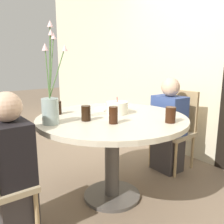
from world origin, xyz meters
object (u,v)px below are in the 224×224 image
(birthday_cake, at_px, (117,108))
(person_woman, at_px, (168,128))
(side_plate, at_px, (105,109))
(person_boy, at_px, (13,172))
(drink_glass_0, at_px, (86,113))
(drink_glass_1, at_px, (58,108))
(drink_glass_3, at_px, (113,115))
(chair_left_flank, at_px, (177,125))
(drink_glass_2, at_px, (170,115))
(flower_vase, at_px, (51,101))

(birthday_cake, height_order, person_woman, person_woman)
(side_plate, height_order, person_boy, person_boy)
(drink_glass_0, bearing_deg, person_woman, 93.75)
(drink_glass_1, xyz_separation_m, drink_glass_3, (0.55, 0.21, 0.01))
(chair_left_flank, relative_size, person_boy, 0.85)
(chair_left_flank, bearing_deg, side_plate, -107.94)
(side_plate, xyz_separation_m, drink_glass_0, (0.28, -0.38, 0.06))
(drink_glass_2, relative_size, person_woman, 0.12)
(side_plate, bearing_deg, birthday_cake, -7.49)
(side_plate, height_order, person_woman, person_woman)
(drink_glass_1, distance_m, drink_glass_3, 0.59)
(side_plate, bearing_deg, drink_glass_1, -98.63)
(birthday_cake, height_order, person_boy, person_boy)
(flower_vase, relative_size, person_woman, 0.72)
(side_plate, bearing_deg, drink_glass_2, 8.83)
(flower_vase, distance_m, person_woman, 1.43)
(birthday_cake, height_order, drink_glass_2, birthday_cake)
(drink_glass_2, bearing_deg, person_woman, 130.77)
(drink_glass_0, height_order, drink_glass_2, same)
(chair_left_flank, bearing_deg, drink_glass_3, -81.38)
(chair_left_flank, xyz_separation_m, person_woman, (0.02, -0.16, -0.00))
(chair_left_flank, bearing_deg, drink_glass_0, -91.68)
(flower_vase, bearing_deg, birthday_cake, 87.08)
(birthday_cake, distance_m, person_woman, 0.81)
(birthday_cake, relative_size, drink_glass_1, 1.63)
(birthday_cake, distance_m, flower_vase, 0.63)
(side_plate, xyz_separation_m, person_boy, (0.28, -0.98, -0.28))
(flower_vase, relative_size, side_plate, 3.48)
(drink_glass_2, bearing_deg, side_plate, -171.17)
(drink_glass_0, bearing_deg, side_plate, 125.74)
(drink_glass_0, xyz_separation_m, drink_glass_3, (0.20, 0.12, 0.00))
(drink_glass_1, bearing_deg, birthday_cake, 55.77)
(drink_glass_0, relative_size, drink_glass_3, 0.93)
(side_plate, height_order, drink_glass_1, drink_glass_1)
(birthday_cake, distance_m, drink_glass_2, 0.51)
(person_boy, bearing_deg, drink_glass_0, 90.36)
(flower_vase, relative_size, person_boy, 0.72)
(drink_glass_3, bearing_deg, side_plate, 151.27)
(person_boy, bearing_deg, chair_left_flank, 92.83)
(drink_glass_3, xyz_separation_m, person_boy, (-0.20, -0.72, -0.34))
(chair_left_flank, distance_m, drink_glass_0, 1.30)
(drink_glass_1, height_order, drink_glass_2, drink_glass_2)
(birthday_cake, height_order, drink_glass_0, birthday_cake)
(flower_vase, height_order, person_woman, flower_vase)
(chair_left_flank, height_order, flower_vase, flower_vase)
(drink_glass_0, bearing_deg, person_boy, -89.64)
(birthday_cake, xyz_separation_m, drink_glass_1, (-0.30, -0.44, 0.00))
(birthday_cake, bearing_deg, drink_glass_1, -124.23)
(drink_glass_2, bearing_deg, birthday_cake, -163.96)
(flower_vase, relative_size, drink_glass_0, 6.11)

